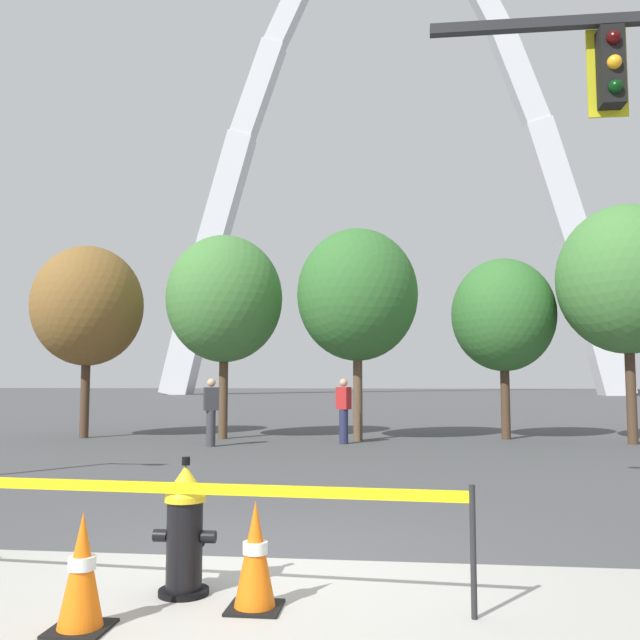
{
  "coord_description": "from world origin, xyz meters",
  "views": [
    {
      "loc": [
        1.09,
        -5.64,
        1.55
      ],
      "look_at": [
        -0.14,
        5.0,
        2.5
      ],
      "focal_mm": 38.14,
      "sensor_mm": 36.0,
      "label": 1
    }
  ],
  "objects_px": {
    "traffic_cone_by_hydrant": "(255,556)",
    "monument_arch": "(387,172)",
    "fire_hydrant": "(185,530)",
    "pedestrian_standing_center": "(344,410)",
    "pedestrian_walking_left": "(211,411)",
    "traffic_cone_mid_sidewalk": "(82,572)"
  },
  "relations": [
    {
      "from": "traffic_cone_mid_sidewalk",
      "to": "pedestrian_standing_center",
      "type": "bearing_deg",
      "value": 87.17
    },
    {
      "from": "traffic_cone_mid_sidewalk",
      "to": "pedestrian_standing_center",
      "type": "height_order",
      "value": "pedestrian_standing_center"
    },
    {
      "from": "pedestrian_walking_left",
      "to": "pedestrian_standing_center",
      "type": "distance_m",
      "value": 3.22
    },
    {
      "from": "fire_hydrant",
      "to": "traffic_cone_mid_sidewalk",
      "type": "xyz_separation_m",
      "value": [
        -0.42,
        -0.76,
        -0.11
      ]
    },
    {
      "from": "pedestrian_standing_center",
      "to": "fire_hydrant",
      "type": "bearing_deg",
      "value": -90.99
    },
    {
      "from": "traffic_cone_mid_sidewalk",
      "to": "monument_arch",
      "type": "distance_m",
      "value": 71.14
    },
    {
      "from": "fire_hydrant",
      "to": "pedestrian_standing_center",
      "type": "distance_m",
      "value": 11.81
    },
    {
      "from": "pedestrian_walking_left",
      "to": "pedestrian_standing_center",
      "type": "height_order",
      "value": "same"
    },
    {
      "from": "pedestrian_walking_left",
      "to": "pedestrian_standing_center",
      "type": "bearing_deg",
      "value": 18.8
    },
    {
      "from": "traffic_cone_mid_sidewalk",
      "to": "monument_arch",
      "type": "height_order",
      "value": "monument_arch"
    },
    {
      "from": "traffic_cone_by_hydrant",
      "to": "monument_arch",
      "type": "bearing_deg",
      "value": 90.09
    },
    {
      "from": "traffic_cone_by_hydrant",
      "to": "monument_arch",
      "type": "distance_m",
      "value": 70.66
    },
    {
      "from": "pedestrian_walking_left",
      "to": "pedestrian_standing_center",
      "type": "xyz_separation_m",
      "value": [
        3.04,
        1.04,
        0.0
      ]
    },
    {
      "from": "traffic_cone_by_hydrant",
      "to": "monument_arch",
      "type": "relative_size",
      "value": 0.01
    },
    {
      "from": "traffic_cone_mid_sidewalk",
      "to": "pedestrian_standing_center",
      "type": "xyz_separation_m",
      "value": [
        0.62,
        12.57,
        0.46
      ]
    },
    {
      "from": "traffic_cone_by_hydrant",
      "to": "pedestrian_walking_left",
      "type": "distance_m",
      "value": 11.55
    },
    {
      "from": "pedestrian_walking_left",
      "to": "traffic_cone_by_hydrant",
      "type": "bearing_deg",
      "value": -72.79
    },
    {
      "from": "traffic_cone_mid_sidewalk",
      "to": "pedestrian_walking_left",
      "type": "height_order",
      "value": "pedestrian_walking_left"
    },
    {
      "from": "traffic_cone_mid_sidewalk",
      "to": "fire_hydrant",
      "type": "bearing_deg",
      "value": 61.19
    },
    {
      "from": "fire_hydrant",
      "to": "pedestrian_standing_center",
      "type": "height_order",
      "value": "pedestrian_standing_center"
    },
    {
      "from": "traffic_cone_mid_sidewalk",
      "to": "pedestrian_walking_left",
      "type": "xyz_separation_m",
      "value": [
        -2.42,
        11.53,
        0.46
      ]
    },
    {
      "from": "monument_arch",
      "to": "pedestrian_standing_center",
      "type": "distance_m",
      "value": 59.24
    }
  ]
}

